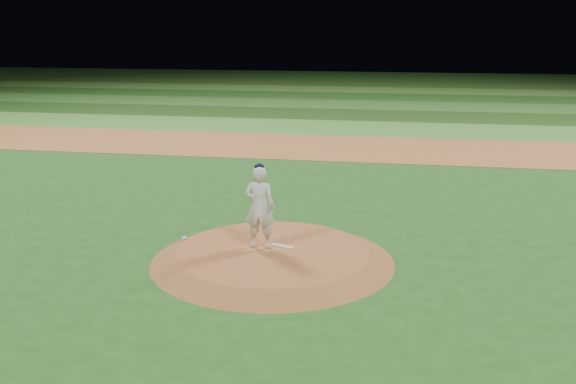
{
  "coord_description": "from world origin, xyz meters",
  "views": [
    {
      "loc": [
        2.74,
        -13.41,
        5.21
      ],
      "look_at": [
        0.0,
        2.0,
        1.1
      ],
      "focal_mm": 40.0,
      "sensor_mm": 36.0,
      "label": 1
    }
  ],
  "objects": [
    {
      "name": "rosin_bag",
      "position": [
        -2.22,
        0.38,
        0.29
      ],
      "size": [
        0.13,
        0.13,
        0.07
      ],
      "primitive_type": "ellipsoid",
      "color": "beige",
      "rests_on": "pitchers_mound"
    },
    {
      "name": "outfield_stripe_3",
      "position": [
        0.0,
        34.5,
        0.01
      ],
      "size": [
        70.0,
        5.0,
        0.02
      ],
      "primitive_type": "cube",
      "color": "#1F4917",
      "rests_on": "ground"
    },
    {
      "name": "outfield_stripe_1",
      "position": [
        0.0,
        24.5,
        0.01
      ],
      "size": [
        70.0,
        5.0,
        0.02
      ],
      "primitive_type": "cube",
      "color": "#1C4114",
      "rests_on": "ground"
    },
    {
      "name": "ground",
      "position": [
        0.0,
        0.0,
        0.0
      ],
      "size": [
        120.0,
        120.0,
        0.0
      ],
      "primitive_type": "plane",
      "color": "#20501A",
      "rests_on": "ground"
    },
    {
      "name": "outfield_stripe_2",
      "position": [
        0.0,
        29.5,
        0.01
      ],
      "size": [
        70.0,
        5.0,
        0.02
      ],
      "primitive_type": "cube",
      "color": "#2F6424",
      "rests_on": "ground"
    },
    {
      "name": "pitcher_on_mound",
      "position": [
        -0.32,
        0.16,
        1.22
      ],
      "size": [
        0.7,
        0.47,
        1.97
      ],
      "color": "silver",
      "rests_on": "pitchers_mound"
    },
    {
      "name": "outfield_stripe_5",
      "position": [
        0.0,
        44.5,
        0.01
      ],
      "size": [
        70.0,
        5.0,
        0.02
      ],
      "primitive_type": "cube",
      "color": "#284F19",
      "rests_on": "ground"
    },
    {
      "name": "infield_dirt_band",
      "position": [
        0.0,
        14.0,
        0.01
      ],
      "size": [
        70.0,
        6.0,
        0.02
      ],
      "primitive_type": "cube",
      "color": "#9B5D30",
      "rests_on": "ground"
    },
    {
      "name": "outfield_stripe_0",
      "position": [
        0.0,
        19.5,
        0.01
      ],
      "size": [
        70.0,
        5.0,
        0.02
      ],
      "primitive_type": "cube",
      "color": "#3D7B2C",
      "rests_on": "ground"
    },
    {
      "name": "pitching_rubber",
      "position": [
        0.18,
        0.29,
        0.26
      ],
      "size": [
        0.58,
        0.32,
        0.03
      ],
      "primitive_type": "cube",
      "rotation": [
        0.0,
        0.0,
        -0.33
      ],
      "color": "beige",
      "rests_on": "pitchers_mound"
    },
    {
      "name": "pitchers_mound",
      "position": [
        0.0,
        0.0,
        0.12
      ],
      "size": [
        5.5,
        5.5,
        0.25
      ],
      "primitive_type": "cone",
      "color": "brown",
      "rests_on": "ground"
    },
    {
      "name": "outfield_stripe_4",
      "position": [
        0.0,
        39.5,
        0.01
      ],
      "size": [
        70.0,
        5.0,
        0.02
      ],
      "primitive_type": "cube",
      "color": "#3C732A",
      "rests_on": "ground"
    }
  ]
}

